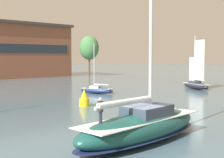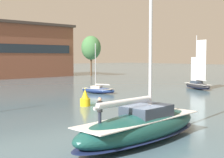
{
  "view_description": "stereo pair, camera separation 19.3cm",
  "coord_description": "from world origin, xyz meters",
  "px_view_note": "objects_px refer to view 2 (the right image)",
  "views": [
    {
      "loc": [
        -15.84,
        -14.08,
        5.84
      ],
      "look_at": [
        0.0,
        3.0,
        4.17
      ],
      "focal_mm": 50.0,
      "sensor_mm": 36.0,
      "label": 1
    },
    {
      "loc": [
        -15.7,
        -14.21,
        5.84
      ],
      "look_at": [
        0.0,
        3.0,
        4.17
      ],
      "focal_mm": 50.0,
      "sensor_mm": 36.0,
      "label": 2
    }
  ],
  "objects_px": {
    "tree_shore_center": "(91,48)",
    "sailboat_moored_far_slip": "(198,85)",
    "sailboat_main": "(142,126)",
    "sailboat_moored_near_marina": "(98,90)",
    "channel_buoy": "(85,99)"
  },
  "relations": [
    {
      "from": "tree_shore_center",
      "to": "channel_buoy",
      "type": "distance_m",
      "value": 57.92
    },
    {
      "from": "channel_buoy",
      "to": "sailboat_moored_near_marina",
      "type": "bearing_deg",
      "value": 43.38
    },
    {
      "from": "sailboat_moored_far_slip",
      "to": "channel_buoy",
      "type": "bearing_deg",
      "value": -176.23
    },
    {
      "from": "tree_shore_center",
      "to": "sailboat_moored_near_marina",
      "type": "height_order",
      "value": "tree_shore_center"
    },
    {
      "from": "channel_buoy",
      "to": "tree_shore_center",
      "type": "bearing_deg",
      "value": 50.72
    },
    {
      "from": "sailboat_moored_far_slip",
      "to": "channel_buoy",
      "type": "relative_size",
      "value": 4.48
    },
    {
      "from": "sailboat_moored_far_slip",
      "to": "tree_shore_center",
      "type": "bearing_deg",
      "value": 77.4
    },
    {
      "from": "tree_shore_center",
      "to": "sailboat_moored_far_slip",
      "type": "relative_size",
      "value": 1.25
    },
    {
      "from": "tree_shore_center",
      "to": "channel_buoy",
      "type": "bearing_deg",
      "value": -129.28
    },
    {
      "from": "sailboat_main",
      "to": "sailboat_moored_near_marina",
      "type": "bearing_deg",
      "value": 56.25
    },
    {
      "from": "sailboat_moored_near_marina",
      "to": "channel_buoy",
      "type": "bearing_deg",
      "value": -136.62
    },
    {
      "from": "sailboat_moored_near_marina",
      "to": "sailboat_moored_far_slip",
      "type": "relative_size",
      "value": 0.82
    },
    {
      "from": "tree_shore_center",
      "to": "sailboat_moored_far_slip",
      "type": "distance_m",
      "value": 44.39
    },
    {
      "from": "tree_shore_center",
      "to": "sailboat_moored_near_marina",
      "type": "distance_m",
      "value": 45.45
    },
    {
      "from": "sailboat_main",
      "to": "sailboat_moored_far_slip",
      "type": "distance_m",
      "value": 37.31
    }
  ]
}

